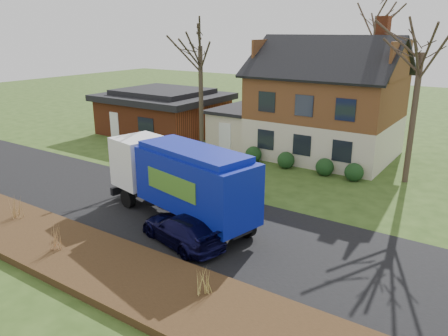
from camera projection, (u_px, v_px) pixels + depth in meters
The scene contains 13 objects.
ground at pixel (172, 214), 20.93m from camera, with size 120.00×120.00×0.00m, color #2D4517.
road at pixel (172, 214), 20.93m from camera, with size 80.00×7.00×0.02m, color black.
mulch_verge at pixel (82, 256), 16.71m from camera, with size 80.00×3.50×0.30m, color black.
main_house at pixel (319, 97), 29.89m from camera, with size 12.95×8.95×9.26m.
ranch_house at pixel (164, 111), 37.06m from camera, with size 9.80×8.20×3.70m.
garbage_truck at pixel (181, 178), 19.58m from camera, with size 8.78×4.03×3.64m.
silver_sedan at pixel (210, 178), 23.44m from camera, with size 1.77×5.08×1.67m, color #B3B6BB.
navy_wagon at pixel (182, 229), 17.89m from camera, with size 1.75×4.29×1.25m, color black.
tree_front_west at pixel (200, 29), 28.41m from camera, with size 3.47×3.47×10.31m.
tree_front_east at pixel (425, 29), 22.84m from camera, with size 3.75×3.75×10.42m.
grass_clump_west at pixel (17, 207), 19.68m from camera, with size 0.38×0.31×1.00m.
grass_clump_mid at pixel (56, 237), 16.78m from camera, with size 0.37×0.30×1.02m.
grass_clump_east at pixel (204, 282), 13.99m from camera, with size 0.34×0.28×0.85m.
Camera 1 is at (12.88, -14.57, 8.44)m, focal length 35.00 mm.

